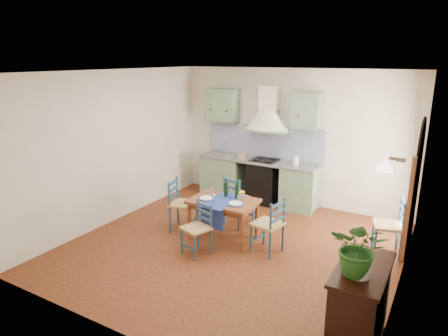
{
  "coord_description": "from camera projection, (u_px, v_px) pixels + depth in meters",
  "views": [
    {
      "loc": [
        2.86,
        -5.23,
        3.01
      ],
      "look_at": [
        -0.34,
        0.3,
        1.22
      ],
      "focal_mm": 32.0,
      "sensor_mm": 36.0,
      "label": 1
    }
  ],
  "objects": [
    {
      "name": "floor",
      "position": [
        233.0,
        247.0,
        6.55
      ],
      "size": [
        5.0,
        5.0,
        0.0
      ],
      "primitive_type": "plane",
      "color": "#431B0E",
      "rests_on": "ground"
    },
    {
      "name": "back_wall",
      "position": [
        266.0,
        153.0,
        8.4
      ],
      "size": [
        5.0,
        0.96,
        2.8
      ],
      "color": "silver",
      "rests_on": "ground"
    },
    {
      "name": "right_wall",
      "position": [
        411.0,
        189.0,
        5.22
      ],
      "size": [
        0.26,
        5.0,
        2.8
      ],
      "color": "silver",
      "rests_on": "ground"
    },
    {
      "name": "left_wall",
      "position": [
        115.0,
        147.0,
        7.38
      ],
      "size": [
        0.04,
        5.0,
        2.8
      ],
      "primitive_type": "cube",
      "color": "silver",
      "rests_on": "ground"
    },
    {
      "name": "ceiling",
      "position": [
        234.0,
        71.0,
        5.8
      ],
      "size": [
        5.0,
        5.0,
        0.01
      ],
      "primitive_type": "cube",
      "color": "silver",
      "rests_on": "back_wall"
    },
    {
      "name": "dining_table",
      "position": [
        223.0,
        205.0,
        6.68
      ],
      "size": [
        1.12,
        0.85,
        1.02
      ],
      "color": "brown",
      "rests_on": "ground"
    },
    {
      "name": "chair_near",
      "position": [
        198.0,
        228.0,
        6.23
      ],
      "size": [
        0.48,
        0.48,
        0.83
      ],
      "color": "navy",
      "rests_on": "ground"
    },
    {
      "name": "chair_far",
      "position": [
        238.0,
        200.0,
        7.26
      ],
      "size": [
        0.55,
        0.55,
        0.95
      ],
      "color": "navy",
      "rests_on": "ground"
    },
    {
      "name": "chair_left",
      "position": [
        182.0,
        204.0,
        7.09
      ],
      "size": [
        0.53,
        0.53,
        0.93
      ],
      "color": "navy",
      "rests_on": "ground"
    },
    {
      "name": "chair_right",
      "position": [
        269.0,
        225.0,
        6.25
      ],
      "size": [
        0.49,
        0.49,
        0.9
      ],
      "color": "navy",
      "rests_on": "ground"
    },
    {
      "name": "chair_spare",
      "position": [
        390.0,
        226.0,
        6.19
      ],
      "size": [
        0.52,
        0.52,
        0.92
      ],
      "color": "navy",
      "rests_on": "ground"
    },
    {
      "name": "sideboard",
      "position": [
        359.0,
        303.0,
        4.19
      ],
      "size": [
        0.5,
        1.05,
        0.94
      ],
      "color": "black",
      "rests_on": "ground"
    },
    {
      "name": "potted_plant",
      "position": [
        359.0,
        248.0,
        3.85
      ],
      "size": [
        0.53,
        0.46,
        0.58
      ],
      "primitive_type": "imported",
      "rotation": [
        0.0,
        0.0,
        0.02
      ],
      "color": "#22591C",
      "rests_on": "sideboard"
    }
  ]
}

